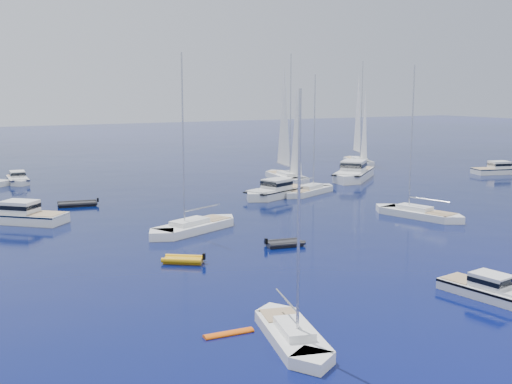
# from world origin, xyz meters

# --- Properties ---
(ground) EXTENTS (400.00, 400.00, 0.00)m
(ground) POSITION_xyz_m (0.00, 0.00, 0.00)
(ground) COLOR #09105D
(ground) RESTS_ON ground
(motor_cruiser_near) EXTENTS (3.21, 7.49, 1.90)m
(motor_cruiser_near) POSITION_xyz_m (-1.79, -3.92, 0.00)
(motor_cruiser_near) COLOR silver
(motor_cruiser_near) RESTS_ON ground
(motor_cruiser_centre) EXTENTS (10.68, 6.62, 2.69)m
(motor_cruiser_centre) POSITION_xyz_m (5.21, 33.48, 0.00)
(motor_cruiser_centre) COLOR silver
(motor_cruiser_centre) RESTS_ON ground
(motor_cruiser_far_r) EXTENTS (9.58, 5.12, 2.41)m
(motor_cruiser_far_r) POSITION_xyz_m (45.11, 35.12, 0.00)
(motor_cruiser_far_r) COLOR silver
(motor_cruiser_far_r) RESTS_ON ground
(motor_cruiser_far_l) EXTENTS (9.50, 9.16, 2.65)m
(motor_cruiser_far_l) POSITION_xyz_m (-23.28, 32.94, 0.00)
(motor_cruiser_far_l) COLOR white
(motor_cruiser_far_l) RESTS_ON ground
(motor_cruiser_distant) EXTENTS (12.29, 11.40, 3.37)m
(motor_cruiser_distant) POSITION_xyz_m (22.07, 40.76, 0.00)
(motor_cruiser_distant) COLOR white
(motor_cruiser_distant) RESTS_ON ground
(motor_cruiser_horizon) EXTENTS (2.72, 8.00, 2.08)m
(motor_cruiser_horizon) POSITION_xyz_m (-19.46, 59.66, 0.00)
(motor_cruiser_horizon) COLOR white
(motor_cruiser_horizon) RESTS_ON ground
(sailboat_fore) EXTENTS (4.43, 9.06, 12.89)m
(sailboat_fore) POSITION_xyz_m (-15.73, -3.57, 0.00)
(sailboat_fore) COLOR white
(sailboat_fore) RESTS_ON ground
(sailboat_mid_r) EXTENTS (5.34, 10.76, 15.30)m
(sailboat_mid_r) POSITION_xyz_m (11.53, 16.63, 0.00)
(sailboat_mid_r) COLOR white
(sailboat_mid_r) RESTS_ON ground
(sailboat_mid_l) EXTENTS (11.15, 6.88, 16.04)m
(sailboat_mid_l) POSITION_xyz_m (-10.29, 21.52, 0.00)
(sailboat_mid_l) COLOR white
(sailboat_mid_l) RESTS_ON ground
(sailboat_centre) EXTENTS (10.18, 6.53, 14.71)m
(sailboat_centre) POSITION_xyz_m (9.95, 33.53, 0.00)
(sailboat_centre) COLOR silver
(sailboat_centre) RESTS_ON ground
(sailboat_sails_r) EXTENTS (5.03, 12.42, 17.75)m
(sailboat_sails_r) POSITION_xyz_m (13.56, 44.60, 0.00)
(sailboat_sails_r) COLOR white
(sailboat_sails_r) RESTS_ON ground
(sailboat_sails_far) EXTENTS (7.56, 12.29, 17.67)m
(sailboat_sails_far) POSITION_xyz_m (34.31, 55.22, 0.00)
(sailboat_sails_far) COLOR white
(sailboat_sails_far) RESTS_ON ground
(tender_yellow) EXTENTS (3.50, 3.22, 0.95)m
(tender_yellow) POSITION_xyz_m (-15.02, 12.35, 0.00)
(tender_yellow) COLOR orange
(tender_yellow) RESTS_ON ground
(tender_grey_near) EXTENTS (3.44, 2.29, 0.95)m
(tender_grey_near) POSITION_xyz_m (-6.00, 13.05, 0.00)
(tender_grey_near) COLOR black
(tender_grey_near) RESTS_ON ground
(tender_grey_far) EXTENTS (4.67, 3.07, 0.95)m
(tender_grey_far) POSITION_xyz_m (-16.40, 38.94, 0.00)
(tender_grey_far) COLOR black
(tender_grey_far) RESTS_ON ground
(kayak_orange) EXTENTS (2.69, 0.74, 0.30)m
(kayak_orange) POSITION_xyz_m (-18.14, -1.33, 0.00)
(kayak_orange) COLOR #E7550A
(kayak_orange) RESTS_ON ground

